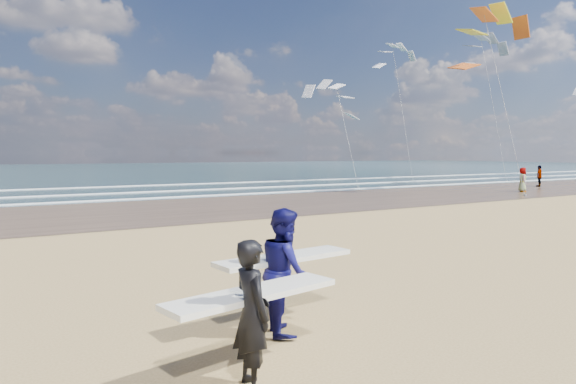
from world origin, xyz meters
TOP-DOWN VIEW (x-y plane):
  - wet_sand_strip at (20.00, 18.00)m, footprint 220.00×12.00m
  - ocean at (20.00, 72.00)m, footprint 220.00×100.00m
  - foam_breakers at (20.00, 28.10)m, footprint 220.00×11.70m
  - surfer_near at (-1.35, -0.25)m, footprint 2.26×1.11m
  - surfer_far at (-0.17, 0.99)m, footprint 2.24×1.24m
  - beachgoer_0 at (26.69, 15.31)m, footprint 0.90×0.92m
  - beachgoer_1 at (32.44, 17.78)m, footprint 1.02×0.67m
  - kite_0 at (24.53, 15.99)m, footprint 7.74×4.95m
  - kite_1 at (20.27, 25.95)m, footprint 5.35×4.69m
  - kite_2 at (37.69, 26.35)m, footprint 6.88×4.86m
  - kite_5 at (30.67, 30.78)m, footprint 5.27×4.68m

SIDE VIEW (x-z plane):
  - wet_sand_strip at x=20.00m, z-range 0.00..0.01m
  - ocean at x=20.00m, z-range 0.00..0.02m
  - foam_breakers at x=20.00m, z-range 0.02..0.08m
  - beachgoer_0 at x=26.69m, z-range 0.00..1.59m
  - beachgoer_1 at x=32.44m, z-range 0.00..1.61m
  - surfer_near at x=-1.35m, z-range 0.02..1.64m
  - surfer_far at x=-0.17m, z-range 0.01..1.78m
  - kite_1 at x=20.27m, z-range 0.37..9.17m
  - kite_5 at x=30.67m, z-range 0.44..14.37m
  - kite_0 at x=24.53m, z-range 1.46..14.47m
  - kite_2 at x=37.69m, z-range 1.17..16.12m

